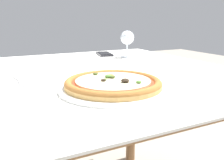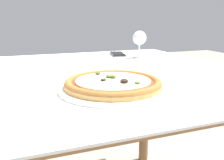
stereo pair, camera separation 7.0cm
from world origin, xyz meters
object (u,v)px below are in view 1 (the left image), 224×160
fork (20,80)px  wine_glass_far_left (127,39)px  pizza_plate (112,84)px  dining_table (83,95)px  cell_phone (104,54)px

fork → wine_glass_far_left: bearing=26.0°
pizza_plate → fork: pizza_plate is taller
fork → pizza_plate: bearing=-46.5°
dining_table → fork: 0.24m
dining_table → wine_glass_far_left: wine_glass_far_left is taller
wine_glass_far_left → dining_table: bearing=-143.7°
wine_glass_far_left → cell_phone: (-0.07, 0.13, -0.09)m
wine_glass_far_left → cell_phone: wine_glass_far_left is taller
dining_table → wine_glass_far_left: 0.46m
dining_table → pizza_plate: (-0.00, -0.26, 0.10)m
dining_table → fork: (-0.22, -0.02, 0.09)m
dining_table → fork: fork is taller
pizza_plate → wine_glass_far_left: (0.34, 0.51, 0.08)m
wine_glass_far_left → pizza_plate: bearing=-124.0°
fork → wine_glass_far_left: wine_glass_far_left is taller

